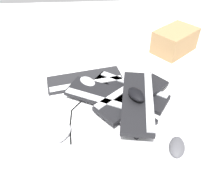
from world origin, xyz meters
name	(u,v)px	position (x,y,z in m)	size (l,w,h in m)	color
ground_plane	(121,98)	(0.00, 0.00, 0.00)	(3.20, 3.20, 0.00)	white
keyboard_0	(116,105)	(0.07, -0.04, 0.01)	(0.44, 0.38, 0.03)	black
keyboard_1	(129,91)	(-0.04, 0.04, 0.01)	(0.37, 0.45, 0.03)	black
keyboard_2	(85,80)	(-0.16, -0.20, 0.01)	(0.24, 0.46, 0.03)	#232326
keyboard_3	(133,95)	(0.02, 0.06, 0.04)	(0.40, 0.43, 0.03)	black
keyboard_4	(138,100)	(0.10, 0.07, 0.07)	(0.46, 0.22, 0.03)	black
keyboard_5	(107,96)	(0.02, -0.08, 0.04)	(0.33, 0.46, 0.03)	black
mouse_0	(136,94)	(0.09, 0.06, 0.11)	(0.11, 0.07, 0.04)	black
mouse_1	(88,82)	(-0.10, -0.18, 0.05)	(0.11, 0.07, 0.04)	#B7B7BC
mouse_2	(177,147)	(0.34, 0.20, 0.02)	(0.11, 0.07, 0.04)	#4C4C51
mouse_3	(62,133)	(0.23, -0.30, 0.02)	(0.11, 0.07, 0.04)	#B7B7BC
cable_0	(77,103)	(0.03, -0.24, 0.00)	(0.51, 0.09, 0.01)	black
cardboard_box	(175,41)	(-0.48, 0.43, 0.08)	(0.30, 0.20, 0.16)	#9E774C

